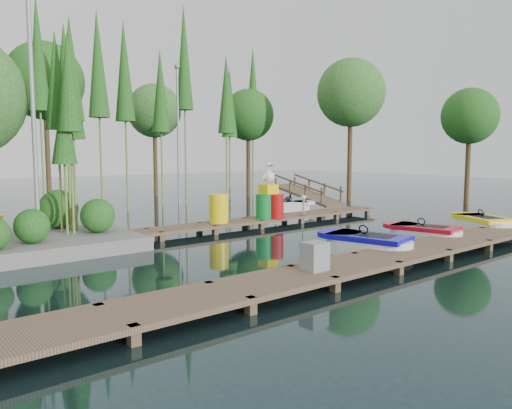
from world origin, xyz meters
TOP-DOWN VIEW (x-y plane):
  - ground_plane at (0.00, 0.00)m, footprint 90.00×90.00m
  - near_dock at (0.00, -4.50)m, footprint 18.00×1.50m
  - far_dock at (1.00, 2.50)m, footprint 15.00×1.20m
  - tree_screen at (-2.04, 10.60)m, footprint 34.42×18.53m
  - lamp_island at (-5.50, 2.50)m, footprint 0.30×0.30m
  - lamp_rear at (4.00, 11.00)m, footprint 0.30×0.30m
  - ramp at (9.00, 6.50)m, footprint 1.50×3.94m
  - boat_blue at (1.17, -3.32)m, footprint 1.78×2.87m
  - boat_red at (4.09, -3.22)m, footprint 1.54×2.60m
  - boat_yellow_near at (7.43, -3.41)m, footprint 2.15×2.80m
  - boat_white_far at (6.12, 5.00)m, footprint 2.57×2.26m
  - utility_cabinet at (-2.08, -4.50)m, footprint 0.49×0.41m
  - yellow_barrel at (0.48, 2.50)m, footprint 0.67×0.67m
  - drum_cluster at (2.70, 2.34)m, footprint 1.20×1.10m
  - seagull_post at (4.64, 2.50)m, footprint 0.46×0.25m

SIDE VIEW (x-z plane):
  - ground_plane at x=0.00m, z-range 0.00..0.00m
  - far_dock at x=1.00m, z-range -0.02..0.48m
  - near_dock at x=0.00m, z-range -0.02..0.48m
  - boat_red at x=4.09m, z-range -0.17..0.65m
  - boat_yellow_near at x=7.43m, z-range -0.18..0.68m
  - boat_white_far at x=6.12m, z-range -0.31..0.82m
  - boat_blue at x=1.17m, z-range -0.19..0.71m
  - ramp at x=9.00m, z-range -0.16..1.33m
  - utility_cabinet at x=-2.08m, z-range 0.30..0.90m
  - seagull_post at x=4.64m, z-range 0.43..1.17m
  - yellow_barrel at x=0.48m, z-range 0.30..1.30m
  - drum_cluster at x=2.70m, z-range -0.13..1.95m
  - lamp_island at x=-5.50m, z-range 0.64..7.89m
  - lamp_rear at x=4.00m, z-range 0.64..7.89m
  - tree_screen at x=-2.04m, z-range 0.96..11.27m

